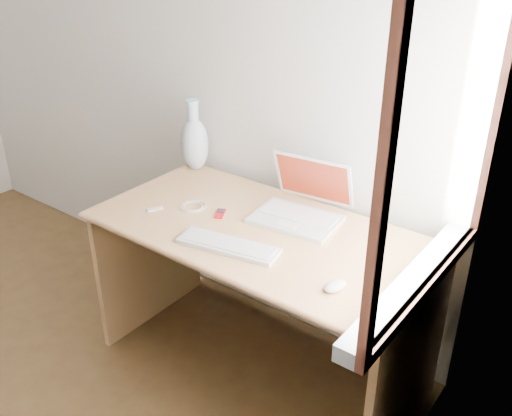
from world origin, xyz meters
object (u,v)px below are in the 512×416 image
Objects in this scene: vase at (194,142)px; external_keyboard at (228,245)px; desk at (272,264)px; laptop at (302,205)px.

external_keyboard is at bearing -38.43° from vase.
vase reaches higher than desk.
desk is 3.73× the size of laptop.
vase reaches higher than external_keyboard.
desk is 0.30m from laptop.
external_keyboard is (-0.09, -0.39, -0.05)m from laptop.
desk is at bearing -134.71° from laptop.
desk is at bearing -18.51° from vase.
vase is at bearing 161.49° from desk.
external_keyboard is 0.82m from vase.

